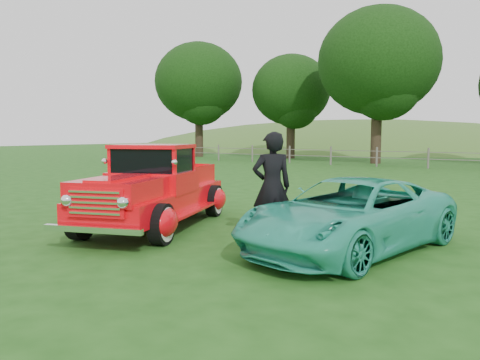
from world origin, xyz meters
The scene contains 9 objects.
ground centered at (0.00, 0.00, 0.00)m, with size 140.00×140.00×0.00m, color #1C4B14.
distant_hills centered at (-4.08, 59.46, -4.55)m, with size 116.00×60.00×18.00m.
fence_line centered at (0.00, 22.00, 0.60)m, with size 48.00×0.12×1.20m.
tree_far_west centered at (-20.00, 26.00, 6.49)m, with size 7.60×7.60×9.93m.
tree_mid_west centered at (-12.00, 28.00, 5.55)m, with size 6.40×6.40×8.46m.
tree_near_west centered at (-4.00, 25.00, 6.80)m, with size 8.00×8.00×10.42m.
red_pickup centered at (-1.29, 0.70, 0.80)m, with size 3.33×5.28×1.78m.
teal_sedan centered at (2.97, 1.00, 0.62)m, with size 2.06×4.48×1.24m, color teal.
man centered at (1.47, 0.93, 1.02)m, with size 0.75×0.49×2.04m, color black.
Camera 1 is at (5.71, -6.63, 2.00)m, focal length 35.00 mm.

